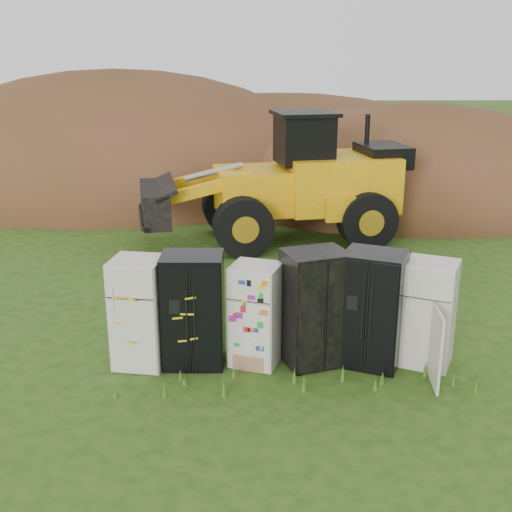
{
  "coord_description": "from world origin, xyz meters",
  "views": [
    {
      "loc": [
        -0.64,
        -9.87,
        5.07
      ],
      "look_at": [
        -0.54,
        2.0,
        1.25
      ],
      "focal_mm": 45.0,
      "sensor_mm": 36.0,
      "label": 1
    }
  ],
  "objects_px": {
    "fridge_black_right": "(372,309)",
    "fridge_open_door": "(429,313)",
    "fridge_black_side": "(193,310)",
    "wheel_loader": "(272,179)",
    "fridge_leftmost": "(139,312)",
    "fridge_sticker": "(255,315)",
    "fridge_dark_mid": "(315,308)"
  },
  "relations": [
    {
      "from": "fridge_dark_mid",
      "to": "wheel_loader",
      "type": "relative_size",
      "value": 0.27
    },
    {
      "from": "fridge_black_right",
      "to": "fridge_open_door",
      "type": "bearing_deg",
      "value": 22.57
    },
    {
      "from": "fridge_sticker",
      "to": "fridge_dark_mid",
      "type": "xyz_separation_m",
      "value": [
        0.99,
        0.02,
        0.11
      ]
    },
    {
      "from": "fridge_black_side",
      "to": "fridge_open_door",
      "type": "relative_size",
      "value": 1.07
    },
    {
      "from": "fridge_open_door",
      "to": "fridge_black_side",
      "type": "bearing_deg",
      "value": -155.93
    },
    {
      "from": "wheel_loader",
      "to": "fridge_dark_mid",
      "type": "bearing_deg",
      "value": -96.89
    },
    {
      "from": "fridge_sticker",
      "to": "fridge_black_right",
      "type": "bearing_deg",
      "value": 17.62
    },
    {
      "from": "fridge_black_side",
      "to": "fridge_sticker",
      "type": "height_order",
      "value": "fridge_black_side"
    },
    {
      "from": "fridge_dark_mid",
      "to": "wheel_loader",
      "type": "bearing_deg",
      "value": 74.56
    },
    {
      "from": "fridge_dark_mid",
      "to": "fridge_black_right",
      "type": "relative_size",
      "value": 1.0
    },
    {
      "from": "fridge_open_door",
      "to": "fridge_sticker",
      "type": "bearing_deg",
      "value": -156.22
    },
    {
      "from": "fridge_sticker",
      "to": "fridge_black_right",
      "type": "xyz_separation_m",
      "value": [
        1.94,
        -0.04,
        0.11
      ]
    },
    {
      "from": "fridge_open_door",
      "to": "fridge_black_right",
      "type": "bearing_deg",
      "value": -155.67
    },
    {
      "from": "fridge_black_side",
      "to": "fridge_sticker",
      "type": "relative_size",
      "value": 1.1
    },
    {
      "from": "fridge_black_side",
      "to": "wheel_loader",
      "type": "height_order",
      "value": "wheel_loader"
    },
    {
      "from": "fridge_black_right",
      "to": "fridge_open_door",
      "type": "relative_size",
      "value": 1.09
    },
    {
      "from": "fridge_black_side",
      "to": "fridge_dark_mid",
      "type": "xyz_separation_m",
      "value": [
        2.02,
        0.03,
        0.02
      ]
    },
    {
      "from": "fridge_black_right",
      "to": "fridge_black_side",
      "type": "bearing_deg",
      "value": -157.77
    },
    {
      "from": "fridge_leftmost",
      "to": "wheel_loader",
      "type": "distance_m",
      "value": 7.73
    },
    {
      "from": "fridge_leftmost",
      "to": "fridge_black_side",
      "type": "distance_m",
      "value": 0.89
    },
    {
      "from": "fridge_leftmost",
      "to": "fridge_dark_mid",
      "type": "bearing_deg",
      "value": 10.05
    },
    {
      "from": "fridge_sticker",
      "to": "fridge_dark_mid",
      "type": "height_order",
      "value": "fridge_dark_mid"
    },
    {
      "from": "fridge_dark_mid",
      "to": "fridge_open_door",
      "type": "distance_m",
      "value": 1.9
    },
    {
      "from": "fridge_sticker",
      "to": "fridge_leftmost",
      "type": "bearing_deg",
      "value": -160.46
    },
    {
      "from": "fridge_leftmost",
      "to": "fridge_black_side",
      "type": "relative_size",
      "value": 0.97
    },
    {
      "from": "fridge_dark_mid",
      "to": "fridge_black_right",
      "type": "height_order",
      "value": "same"
    },
    {
      "from": "fridge_black_right",
      "to": "wheel_loader",
      "type": "distance_m",
      "value": 7.49
    },
    {
      "from": "fridge_black_side",
      "to": "wheel_loader",
      "type": "xyz_separation_m",
      "value": [
        1.52,
        7.28,
        0.8
      ]
    },
    {
      "from": "fridge_leftmost",
      "to": "wheel_loader",
      "type": "height_order",
      "value": "wheel_loader"
    },
    {
      "from": "wheel_loader",
      "to": "fridge_black_side",
      "type": "bearing_deg",
      "value": -112.65
    },
    {
      "from": "fridge_black_side",
      "to": "fridge_black_right",
      "type": "distance_m",
      "value": 2.97
    },
    {
      "from": "fridge_black_right",
      "to": "fridge_dark_mid",
      "type": "bearing_deg",
      "value": -160.79
    }
  ]
}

